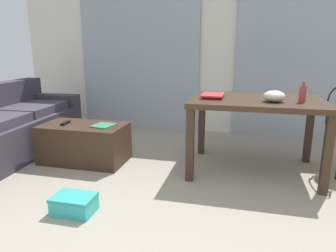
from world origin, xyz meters
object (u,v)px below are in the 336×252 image
book_stack (213,95)px  bowl (274,96)px  couch (7,128)px  scissors (305,96)px  coffee_table (85,143)px  shoebox (74,204)px  magazine (103,125)px  tv_remote_primary (66,123)px  craft_table (256,108)px  bottle_near (303,94)px

book_stack → bowl: bearing=-12.1°
couch → bowl: size_ratio=10.51×
book_stack → scissors: book_stack is taller
coffee_table → shoebox: (0.46, -1.02, -0.14)m
couch → book_stack: (2.38, 0.13, 0.45)m
scissors → shoebox: (-1.82, -1.50, -0.68)m
bowl → shoebox: (-1.48, -1.04, -0.73)m
coffee_table → magazine: bearing=-1.8°
tv_remote_primary → magazine: bearing=-2.5°
couch → tv_remote_primary: size_ratio=12.81×
bowl → book_stack: 0.58m
book_stack → coffee_table: bearing=-174.0°
magazine → shoebox: 1.10m
craft_table → bottle_near: bearing=-17.4°
shoebox → craft_table: bearing=42.0°
coffee_table → tv_remote_primary: (-0.20, -0.02, 0.22)m
tv_remote_primary → shoebox: tv_remote_primary is taller
bowl → book_stack: size_ratio=0.64×
bottle_near → scissors: 0.44m
magazine → couch: bearing=-170.4°
couch → craft_table: size_ratio=1.61×
bottle_near → book_stack: size_ratio=0.62×
scissors → bottle_near: bearing=-103.6°
scissors → coffee_table: bearing=-168.3°
magazine → bowl: bearing=11.6°
bottle_near → couch: bearing=-179.3°
couch → shoebox: couch is taller
bowl → tv_remote_primary: (-2.14, -0.05, -0.37)m
book_stack → shoebox: bearing=-127.9°
bowl → shoebox: bowl is taller
craft_table → shoebox: craft_table is taller
couch → magazine: bearing=-1.0°
craft_table → book_stack: (-0.42, -0.03, 0.12)m
scissors → bowl: bearing=-127.4°
couch → tv_remote_primary: couch is taller
craft_table → scissors: bearing=31.5°
couch → shoebox: 1.81m
couch → coffee_table: couch is taller
craft_table → coffee_table: bearing=-174.5°
scissors → book_stack: bearing=-160.1°
coffee_table → craft_table: 1.86m
bottle_near → shoebox: bearing=-147.9°
coffee_table → craft_table: craft_table is taller
craft_table → magazine: craft_table is taller
bowl → coffee_table: bearing=-179.4°
coffee_table → craft_table: size_ratio=0.72×
tv_remote_primary → craft_table: bearing=1.0°
coffee_table → book_stack: size_ratio=3.00×
magazine → shoebox: magazine is taller
craft_table → bowl: bearing=-46.8°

